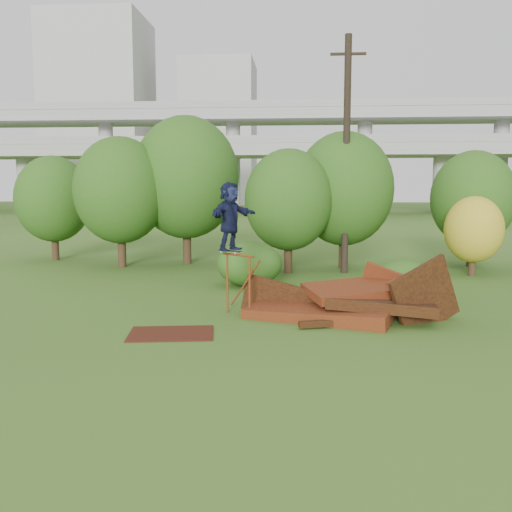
# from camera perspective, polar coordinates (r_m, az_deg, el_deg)

# --- Properties ---
(ground) EXTENTS (240.00, 240.00, 0.00)m
(ground) POSITION_cam_1_polar(r_m,az_deg,el_deg) (14.00, 2.65, -7.54)
(ground) COLOR #2D5116
(ground) RESTS_ON ground
(scrap_pile) EXTENTS (5.93, 3.46, 2.23)m
(scrap_pile) POSITION_cam_1_polar(r_m,az_deg,el_deg) (15.60, 8.86, -4.79)
(scrap_pile) COLOR #421E0B
(scrap_pile) RESTS_ON ground
(grind_rail) EXTENTS (0.94, 0.71, 1.68)m
(grind_rail) POSITION_cam_1_polar(r_m,az_deg,el_deg) (15.58, -1.79, -2.08)
(grind_rail) COLOR maroon
(grind_rail) RESTS_ON ground
(skateboard) EXTENTS (0.71, 0.59, 0.08)m
(skateboard) POSITION_cam_1_polar(r_m,az_deg,el_deg) (15.69, -2.61, 0.52)
(skateboard) COLOR black
(skateboard) RESTS_ON grind_rail
(skater) EXTENTS (1.39, 1.77, 1.88)m
(skater) POSITION_cam_1_polar(r_m,az_deg,el_deg) (15.61, -2.63, 4.00)
(skater) COLOR #131735
(skater) RESTS_ON skateboard
(flat_plate) EXTENTS (2.18, 1.70, 0.03)m
(flat_plate) POSITION_cam_1_polar(r_m,az_deg,el_deg) (13.88, -8.48, -7.68)
(flat_plate) COLOR #3C170C
(flat_plate) RESTS_ON ground
(tree_0) EXTENTS (4.01, 4.01, 5.66)m
(tree_0) POSITION_cam_1_polar(r_m,az_deg,el_deg) (25.47, -13.43, 6.40)
(tree_0) COLOR black
(tree_0) RESTS_ON ground
(tree_1) EXTENTS (4.79, 4.79, 6.67)m
(tree_1) POSITION_cam_1_polar(r_m,az_deg,el_deg) (26.10, -7.01, 7.78)
(tree_1) COLOR black
(tree_1) RESTS_ON ground
(tree_2) EXTENTS (3.57, 3.57, 5.03)m
(tree_2) POSITION_cam_1_polar(r_m,az_deg,el_deg) (23.12, 3.27, 5.62)
(tree_2) COLOR black
(tree_2) RESTS_ON ground
(tree_3) EXTENTS (4.20, 4.20, 5.83)m
(tree_3) POSITION_cam_1_polar(r_m,az_deg,el_deg) (24.65, 8.79, 6.65)
(tree_3) COLOR black
(tree_3) RESTS_ON ground
(tree_4) EXTENTS (2.28, 2.28, 3.14)m
(tree_4) POSITION_cam_1_polar(r_m,az_deg,el_deg) (23.97, 20.95, 2.48)
(tree_4) COLOR black
(tree_4) RESTS_ON ground
(tree_5) EXTENTS (3.61, 3.61, 5.07)m
(tree_5) POSITION_cam_1_polar(r_m,az_deg,el_deg) (26.61, 20.88, 5.39)
(tree_5) COLOR black
(tree_5) RESTS_ON ground
(tree_6) EXTENTS (3.56, 3.56, 4.97)m
(tree_6) POSITION_cam_1_polar(r_m,az_deg,el_deg) (28.89, -19.61, 5.39)
(tree_6) COLOR black
(tree_6) RESTS_ON ground
(shrub_left) EXTENTS (2.31, 2.13, 1.60)m
(shrub_left) POSITION_cam_1_polar(r_m,az_deg,el_deg) (20.09, -0.66, -0.78)
(shrub_left) COLOR #194612
(shrub_left) RESTS_ON ground
(shrub_right) EXTENTS (1.77, 1.62, 1.25)m
(shrub_right) POSITION_cam_1_polar(r_m,az_deg,el_deg) (18.29, 14.49, -2.32)
(shrub_right) COLOR #194612
(shrub_right) RESTS_ON ground
(utility_pole) EXTENTS (1.40, 0.28, 9.42)m
(utility_pole) POSITION_cam_1_polar(r_m,az_deg,el_deg) (23.40, 9.02, 10.00)
(utility_pole) COLOR black
(utility_pole) RESTS_ON ground
(freeway_overpass) EXTENTS (160.00, 15.00, 13.70)m
(freeway_overpass) POSITION_cam_1_polar(r_m,az_deg,el_deg) (76.77, 4.24, 12.01)
(freeway_overpass) COLOR gray
(freeway_overpass) RESTS_ON ground
(building_left) EXTENTS (18.00, 16.00, 35.00)m
(building_left) POSITION_cam_1_polar(r_m,az_deg,el_deg) (116.00, -15.34, 13.62)
(building_left) COLOR #9E9E99
(building_left) RESTS_ON ground
(building_right) EXTENTS (14.00, 14.00, 28.00)m
(building_right) POSITION_cam_1_polar(r_m,az_deg,el_deg) (117.18, -3.67, 12.06)
(building_right) COLOR #9E9E99
(building_right) RESTS_ON ground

